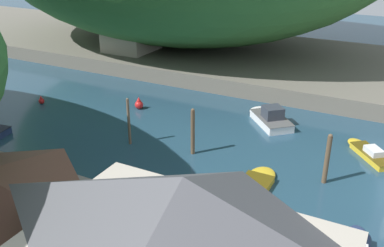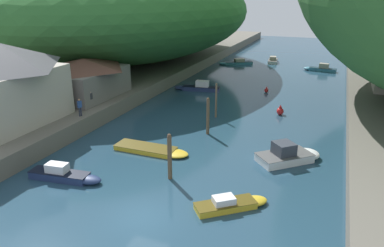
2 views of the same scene
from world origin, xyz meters
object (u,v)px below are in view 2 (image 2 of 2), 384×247
at_px(boat_white_cruiser, 235,62).
at_px(channel_buoy_near, 280,111).
at_px(waterfront_building, 5,83).
at_px(boat_open_rowboat, 273,60).
at_px(boat_far_upstream, 320,69).
at_px(boathouse_shed, 84,77).
at_px(boat_moored_right, 154,150).
at_px(person_on_quay, 80,106).
at_px(boat_small_dinghy, 290,155).
at_px(boat_navy_launch, 197,87).
at_px(person_by_boathouse, 91,98).
at_px(boat_cabin_cruiser, 66,175).
at_px(channel_buoy_far, 266,90).
at_px(boat_mid_channel, 232,204).

xyz_separation_m(boat_white_cruiser, channel_buoy_near, (12.13, -26.45, 0.14)).
relative_size(waterfront_building, boat_open_rowboat, 1.95).
height_order(waterfront_building, boat_far_upstream, waterfront_building).
bearing_deg(boat_white_cruiser, boathouse_shed, 135.46).
distance_m(boat_moored_right, person_on_quay, 8.91).
bearing_deg(boat_moored_right, person_on_quay, -100.73).
bearing_deg(boat_far_upstream, boat_small_dinghy, -172.15).
height_order(boat_far_upstream, boat_moored_right, boat_far_upstream).
relative_size(boat_navy_launch, boat_far_upstream, 1.16).
xyz_separation_m(waterfront_building, boat_open_rowboat, (14.92, 47.08, -4.88)).
distance_m(boat_far_upstream, person_by_boathouse, 40.32).
bearing_deg(boat_cabin_cruiser, channel_buoy_far, 156.93).
height_order(waterfront_building, channel_buoy_near, waterfront_building).
xyz_separation_m(boat_mid_channel, person_by_boathouse, (-17.50, 10.12, 2.29)).
bearing_deg(person_by_boathouse, channel_buoy_near, -52.37).
bearing_deg(channel_buoy_far, boat_small_dinghy, -74.35).
bearing_deg(boat_cabin_cruiser, person_on_quay, -156.20).
xyz_separation_m(boat_open_rowboat, boat_mid_channel, (6.28, -50.65, -0.08)).
bearing_deg(boat_moored_right, boat_small_dinghy, 103.07).
height_order(boat_cabin_cruiser, person_on_quay, person_on_quay).
relative_size(boathouse_shed, boat_navy_launch, 1.53).
relative_size(boat_open_rowboat, channel_buoy_far, 6.68).
distance_m(waterfront_building, boat_small_dinghy, 24.50).
bearing_deg(boat_small_dinghy, boat_mid_channel, -58.26).
bearing_deg(boat_cabin_cruiser, boat_open_rowboat, 167.13).
xyz_separation_m(boathouse_shed, boat_small_dinghy, (23.00, -5.30, -3.26)).
distance_m(channel_buoy_far, person_by_boathouse, 23.27).
bearing_deg(channel_buoy_near, boat_white_cruiser, 114.64).
relative_size(boat_navy_launch, boat_cabin_cruiser, 1.13).
bearing_deg(boat_moored_right, boathouse_shed, -121.65).
xyz_separation_m(boathouse_shed, channel_buoy_far, (17.33, 14.93, -3.44)).
height_order(boat_mid_channel, channel_buoy_near, channel_buoy_near).
height_order(channel_buoy_near, person_by_boathouse, person_by_boathouse).
xyz_separation_m(waterfront_building, channel_buoy_far, (17.92, 24.84, -4.93)).
bearing_deg(boat_open_rowboat, boat_small_dinghy, -84.82).
bearing_deg(boat_cabin_cruiser, boat_moored_right, 145.16).
bearing_deg(boathouse_shed, waterfront_building, -93.38).
bearing_deg(boat_moored_right, boat_mid_channel, 55.81).
bearing_deg(person_by_boathouse, boat_cabin_cruiser, -144.03).
bearing_deg(boat_cabin_cruiser, boat_mid_channel, 87.38).
bearing_deg(boathouse_shed, boat_white_cruiser, 75.62).
bearing_deg(boathouse_shed, person_on_quay, -57.58).
bearing_deg(boat_mid_channel, boat_moored_right, -163.34).
distance_m(boathouse_shed, boat_mid_channel, 24.88).
relative_size(waterfront_building, person_by_boathouse, 6.06).
bearing_deg(waterfront_building, boathouse_shed, 86.62).
xyz_separation_m(boat_white_cruiser, boat_small_dinghy, (14.65, -37.86, 0.19)).
bearing_deg(boat_mid_channel, boathouse_shed, -161.84).
distance_m(boat_mid_channel, boat_small_dinghy, 8.53).
relative_size(boat_navy_launch, person_by_boathouse, 3.70).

